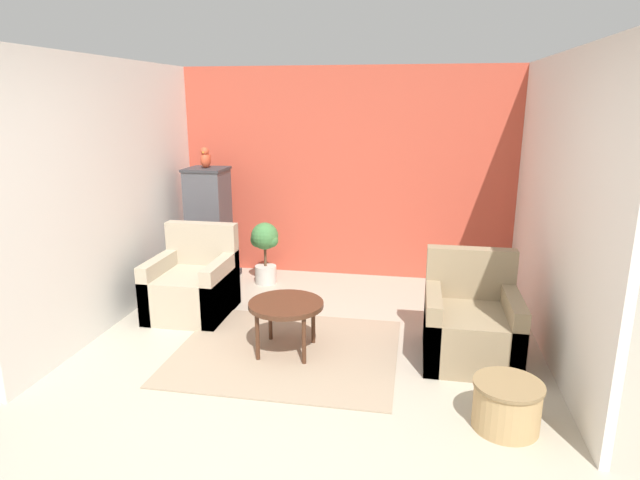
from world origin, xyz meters
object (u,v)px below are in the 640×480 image
object	(u,v)px
wicker_basket	(507,404)
potted_plant	(265,246)
coffee_table	(286,307)
armchair_right	(470,326)
birdcage	(209,227)
parrot	(206,158)
armchair_left	(193,286)

from	to	relation	value
wicker_basket	potted_plant	bearing A→B (deg)	133.26
coffee_table	wicker_basket	xyz separation A→B (m)	(1.68, -0.80, -0.23)
armchair_right	birdcage	world-z (taller)	birdcage
coffee_table	parrot	distance (m)	2.41
parrot	potted_plant	xyz separation A→B (m)	(0.67, -0.01, -1.00)
coffee_table	armchair_left	bearing A→B (deg)	148.98
potted_plant	wicker_basket	world-z (taller)	potted_plant
armchair_right	parrot	world-z (taller)	parrot
armchair_right	birdcage	xyz separation A→B (m)	(-2.87, 1.53, 0.36)
armchair_left	potted_plant	world-z (taller)	armchair_left
birdcage	parrot	world-z (taller)	parrot
potted_plant	coffee_table	bearing A→B (deg)	-68.38
armchair_left	parrot	bearing A→B (deg)	101.81
armchair_left	wicker_basket	bearing A→B (deg)	-27.80
coffee_table	parrot	bearing A→B (deg)	128.22
armchair_left	wicker_basket	world-z (taller)	armchair_left
birdcage	potted_plant	size ratio (longest dim) A/B	1.84
coffee_table	parrot	size ratio (longest dim) A/B	2.62
potted_plant	birdcage	bearing A→B (deg)	179.01
armchair_right	parrot	bearing A→B (deg)	151.94
coffee_table	armchair_left	xyz separation A→B (m)	(-1.13, 0.68, -0.12)
birdcage	coffee_table	bearing A→B (deg)	-51.75
wicker_basket	armchair_right	bearing A→B (deg)	98.96
armchair_left	parrot	size ratio (longest dim) A/B	3.61
armchair_left	birdcage	world-z (taller)	birdcage
armchair_left	armchair_right	xyz separation A→B (m)	(2.66, -0.50, 0.00)
coffee_table	potted_plant	distance (m)	1.83
coffee_table	armchair_right	size ratio (longest dim) A/B	0.73
coffee_table	wicker_basket	distance (m)	1.87
birdcage	parrot	bearing A→B (deg)	90.00
parrot	coffee_table	bearing A→B (deg)	-51.78
armchair_left	armchair_right	bearing A→B (deg)	-10.66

